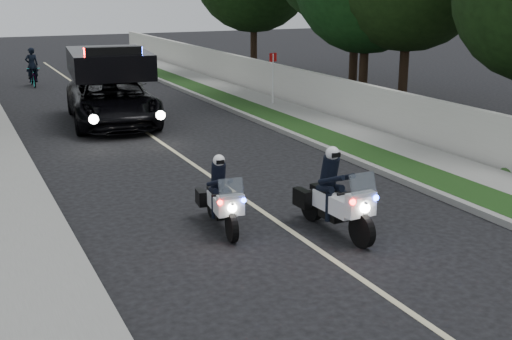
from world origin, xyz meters
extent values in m
plane|color=black|center=(0.00, 0.00, 0.00)|extent=(120.00, 120.00, 0.00)
cube|color=gray|center=(4.10, 10.00, 0.07)|extent=(0.20, 60.00, 0.15)
cube|color=#193814|center=(4.80, 10.00, 0.08)|extent=(1.20, 60.00, 0.16)
cube|color=gray|center=(6.10, 10.00, 0.08)|extent=(1.40, 60.00, 0.16)
cube|color=beige|center=(7.10, 10.00, 0.75)|extent=(0.22, 60.00, 1.50)
cube|color=gray|center=(-4.10, 10.00, 0.07)|extent=(0.20, 60.00, 0.15)
cube|color=#BFB78C|center=(0.00, 10.00, 0.00)|extent=(0.12, 50.00, 0.01)
imported|color=black|center=(-0.63, 13.38, 0.00)|extent=(3.53, 6.44, 2.99)
imported|color=black|center=(-2.00, 24.13, 0.00)|extent=(0.64, 1.81, 0.94)
imported|color=black|center=(-2.00, 24.13, 0.00)|extent=(0.65, 0.47, 1.68)
camera|label=1|loc=(-5.86, -9.58, 4.67)|focal=46.03mm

